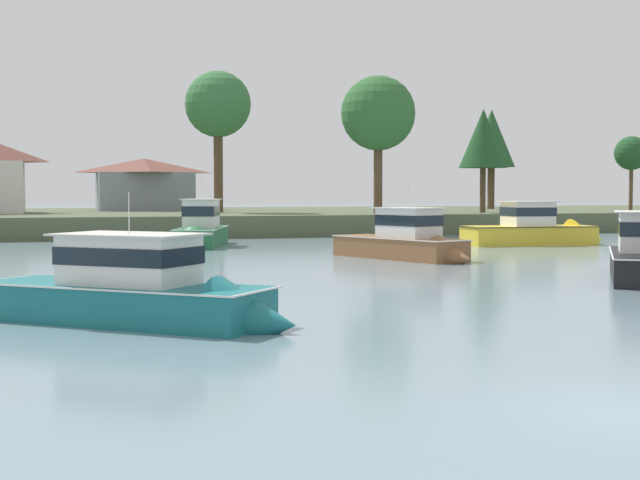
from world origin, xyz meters
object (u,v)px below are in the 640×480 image
object	(u,v)px
cruiser_teal	(150,303)
cruiser_green	(200,235)
cruiser_yellow	(541,235)
cruiser_wood	(410,247)

from	to	relation	value
cruiser_teal	cruiser_green	bearing A→B (deg)	78.69
cruiser_green	cruiser_yellow	xyz separation A→B (m)	(24.07, -4.62, -0.11)
cruiser_green	cruiser_wood	bearing A→B (deg)	-58.26
cruiser_wood	cruiser_green	bearing A→B (deg)	121.74
cruiser_teal	cruiser_yellow	xyz separation A→B (m)	(31.37, 31.89, 0.04)
cruiser_wood	cruiser_yellow	bearing A→B (deg)	36.32
cruiser_yellow	cruiser_green	bearing A→B (deg)	169.13
cruiser_teal	cruiser_yellow	size ratio (longest dim) A/B	0.87
cruiser_green	cruiser_yellow	distance (m)	24.51
cruiser_green	cruiser_wood	size ratio (longest dim) A/B	1.04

